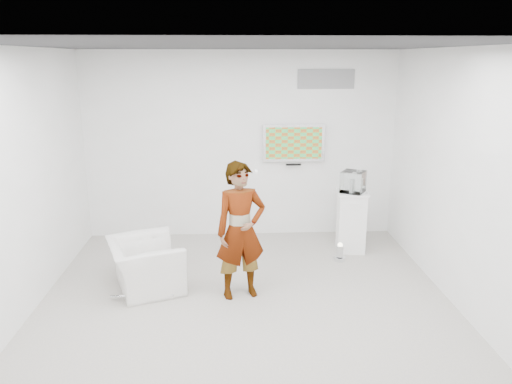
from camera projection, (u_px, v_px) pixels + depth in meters
room at (245, 184)px, 5.64m from camera, size 5.01×5.01×3.00m
tv at (294, 143)px, 8.03m from camera, size 1.00×0.08×0.60m
logo_decal at (326, 79)px, 7.83m from camera, size 0.90×0.02×0.30m
person at (241, 231)px, 6.04m from camera, size 0.71×0.56×1.70m
armchair at (145, 265)px, 6.37m from camera, size 1.13×1.21×0.63m
pedestal at (351, 221)px, 7.59m from camera, size 0.50×0.50×0.93m
floor_uplight at (340, 252)px, 7.28m from camera, size 0.22×0.22×0.26m
vitrine at (353, 182)px, 7.43m from camera, size 0.43×0.43×0.32m
console at (353, 185)px, 7.45m from camera, size 0.12×0.15×0.21m
wii_remote at (256, 172)px, 6.07m from camera, size 0.04×0.13×0.03m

